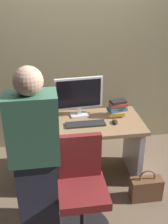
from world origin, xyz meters
TOP-DOWN VIEW (x-y plane):
  - ground_plane at (0.00, 0.00)m, footprint 9.00×9.00m
  - wall_back at (0.00, 0.84)m, footprint 6.40×0.10m
  - desk at (0.00, 0.00)m, footprint 1.31×0.66m
  - office_chair at (-0.12, -0.74)m, footprint 0.52×0.52m
  - person_at_desk at (-0.51, -0.79)m, footprint 0.40×0.24m
  - monitor at (-0.02, 0.18)m, footprint 0.54×0.15m
  - keyboard at (0.01, -0.06)m, footprint 0.43×0.13m
  - mouse at (0.34, -0.07)m, footprint 0.06×0.10m
  - cup_near_keyboard at (-0.46, -0.12)m, footprint 0.07×0.07m
  - cup_by_monitor at (-0.49, 0.15)m, footprint 0.07×0.07m
  - book_stack at (0.41, 0.10)m, footprint 0.23×0.17m
  - handbag at (0.61, -0.48)m, footprint 0.34×0.14m

SIDE VIEW (x-z plane):
  - ground_plane at x=0.00m, z-range 0.00..0.00m
  - handbag at x=0.61m, z-range -0.05..0.33m
  - office_chair at x=-0.12m, z-range -0.04..0.90m
  - desk at x=0.00m, z-range 0.13..0.87m
  - keyboard at x=0.01m, z-range 0.74..0.76m
  - mouse at x=0.34m, z-range 0.74..0.77m
  - cup_by_monitor at x=-0.49m, z-range 0.74..0.83m
  - cup_near_keyboard at x=-0.46m, z-range 0.74..0.83m
  - book_stack at x=0.41m, z-range 0.73..0.93m
  - person_at_desk at x=-0.51m, z-range 0.02..1.66m
  - monitor at x=-0.02m, z-range 0.77..1.22m
  - wall_back at x=0.00m, z-range 0.00..3.00m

